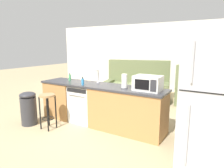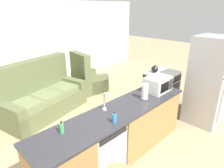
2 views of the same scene
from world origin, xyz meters
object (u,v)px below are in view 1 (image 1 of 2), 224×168
(dish_soap_bottle, at_px, (70,77))
(bar_stool, at_px, (47,104))
(stove_range, at_px, (213,115))
(paper_towel_roll, at_px, (124,81))
(microwave, at_px, (148,83))
(soap_bottle, at_px, (83,82))
(refrigerator, at_px, (210,104))
(armchair, at_px, (190,93))
(trash_bin, at_px, (29,108))
(dishwasher, at_px, (85,103))
(kettle, at_px, (207,85))
(couch, at_px, (137,88))

(dish_soap_bottle, bearing_deg, bar_stool, -80.59)
(stove_range, relative_size, paper_towel_roll, 3.19)
(microwave, xyz_separation_m, soap_bottle, (-1.39, -0.20, -0.07))
(refrigerator, bearing_deg, paper_towel_roll, 162.21)
(soap_bottle, bearing_deg, armchair, 58.53)
(soap_bottle, bearing_deg, dish_soap_bottle, 154.75)
(stove_range, distance_m, trash_bin, 3.80)
(microwave, bearing_deg, dish_soap_bottle, 176.99)
(paper_towel_roll, bearing_deg, armchair, 73.21)
(dishwasher, bearing_deg, dish_soap_bottle, 168.96)
(paper_towel_roll, relative_size, dish_soap_bottle, 1.60)
(dishwasher, relative_size, paper_towel_roll, 2.98)
(dishwasher, xyz_separation_m, kettle, (2.43, 0.68, 0.56))
(dishwasher, height_order, stove_range, stove_range)
(dishwasher, bearing_deg, bar_stool, -118.39)
(dishwasher, xyz_separation_m, dish_soap_bottle, (-0.54, 0.11, 0.55))
(soap_bottle, relative_size, trash_bin, 0.24)
(dishwasher, relative_size, refrigerator, 0.45)
(trash_bin, height_order, couch, couch)
(dishwasher, xyz_separation_m, paper_towel_roll, (1.03, -0.05, 0.62))
(microwave, distance_m, trash_bin, 2.66)
(stove_range, bearing_deg, paper_towel_roll, -159.31)
(refrigerator, bearing_deg, dishwasher, 168.07)
(kettle, xyz_separation_m, armchair, (-0.60, 1.94, -0.64))
(bar_stool, bearing_deg, stove_range, 23.28)
(dishwasher, relative_size, microwave, 1.68)
(stove_range, bearing_deg, armchair, 110.39)
(paper_towel_roll, relative_size, trash_bin, 0.38)
(couch, bearing_deg, dishwasher, -96.11)
(kettle, bearing_deg, trash_bin, -156.34)
(trash_bin, relative_size, armchair, 0.62)
(dishwasher, height_order, armchair, armchair)
(soap_bottle, height_order, trash_bin, soap_bottle)
(dish_soap_bottle, bearing_deg, paper_towel_roll, -5.50)
(stove_range, bearing_deg, bar_stool, -156.72)
(soap_bottle, height_order, bar_stool, soap_bottle)
(stove_range, bearing_deg, kettle, 141.81)
(paper_towel_roll, height_order, kettle, paper_towel_roll)
(stove_range, distance_m, couch, 2.96)
(kettle, distance_m, trash_bin, 3.74)
(bar_stool, xyz_separation_m, trash_bin, (-0.55, -0.06, -0.16))
(stove_range, distance_m, microwave, 1.36)
(stove_range, height_order, soap_bottle, soap_bottle)
(trash_bin, distance_m, armchair, 4.41)
(armchair, bearing_deg, paper_towel_roll, -106.79)
(soap_bottle, xyz_separation_m, bar_stool, (-0.51, -0.54, -0.44))
(dishwasher, relative_size, kettle, 4.10)
(dish_soap_bottle, bearing_deg, armchair, 46.61)
(stove_range, xyz_separation_m, trash_bin, (-3.55, -1.35, -0.07))
(dishwasher, bearing_deg, soap_bottle, -61.91)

